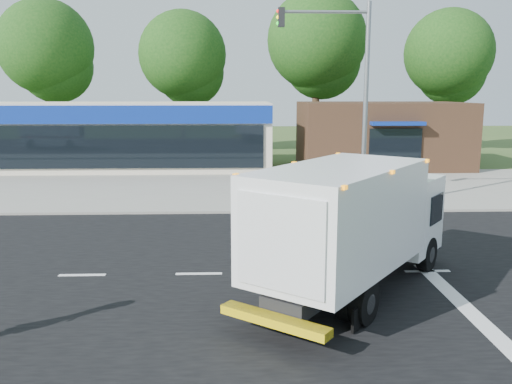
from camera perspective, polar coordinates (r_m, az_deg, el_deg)
ground at (r=14.39m, az=6.11°, el=-8.48°), size 120.00×120.00×0.00m
road_asphalt at (r=14.38m, az=6.11°, el=-8.46°), size 60.00×14.00×0.02m
sidewalk at (r=22.23m, az=3.17°, el=-1.43°), size 60.00×2.40×0.12m
parking_apron at (r=27.92m, az=2.11°, el=0.94°), size 60.00×9.00×0.02m
lane_markings at (r=13.40m, az=12.75°, el=-10.07°), size 55.20×7.00×0.01m
ems_box_truck at (r=12.63m, az=10.27°, el=-2.80°), size 5.96×6.90×3.11m
retail_strip_mall at (r=34.22m, az=-13.89°, el=5.80°), size 18.00×6.20×4.00m
brown_storefront at (r=34.73m, az=13.07°, el=5.88°), size 10.00×6.70×4.00m
traffic_signal_pole at (r=21.50m, az=9.83°, el=11.07°), size 3.51×0.25×8.00m
background_trees at (r=41.72m, az=-0.44°, el=14.29°), size 36.77×7.39×12.10m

